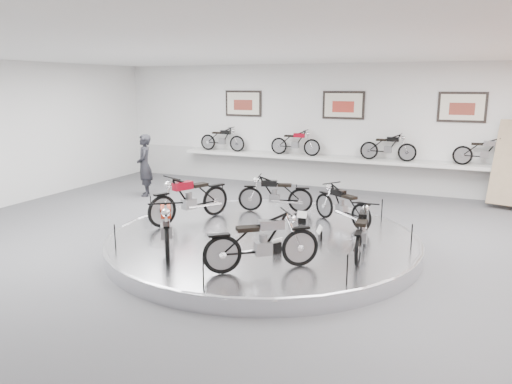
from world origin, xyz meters
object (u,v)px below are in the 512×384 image
at_px(bike_b, 275,194).
at_px(bike_f, 362,231).
at_px(bike_a, 342,205).
at_px(shelf, 339,159).
at_px(bike_d, 166,224).
at_px(bike_c, 190,198).
at_px(display_platform, 263,241).
at_px(bike_e, 262,241).
at_px(visitor, 145,165).

bearing_deg(bike_b, bike_f, 123.32).
relative_size(bike_a, bike_f, 0.99).
bearing_deg(shelf, bike_f, -72.61).
distance_m(bike_b, bike_d, 3.64).
relative_size(bike_b, bike_d, 0.87).
bearing_deg(bike_b, bike_c, 31.62).
relative_size(display_platform, bike_a, 4.24).
distance_m(shelf, bike_b, 4.57).
xyz_separation_m(bike_e, bike_f, (1.38, 1.43, -0.05)).
relative_size(shelf, bike_f, 7.24).
relative_size(bike_e, bike_f, 1.12).
bearing_deg(display_platform, bike_e, -67.70).
xyz_separation_m(shelf, visitor, (-5.23, -3.17, -0.06)).
relative_size(bike_a, visitor, 0.80).
bearing_deg(bike_b, bike_d, 62.44).
relative_size(display_platform, bike_c, 3.47).
bearing_deg(bike_e, bike_f, 7.67).
xyz_separation_m(display_platform, bike_f, (2.14, -0.43, 0.60)).
distance_m(display_platform, bike_d, 2.19).
xyz_separation_m(bike_d, bike_f, (3.37, 1.26, -0.08)).
relative_size(display_platform, bike_f, 4.21).
bearing_deg(bike_e, visitor, 101.23).
bearing_deg(display_platform, bike_b, 103.42).
bearing_deg(bike_c, shelf, -173.83).
distance_m(display_platform, bike_a, 2.04).
distance_m(bike_d, visitor, 6.34).
distance_m(shelf, bike_c, 6.39).
height_order(display_platform, bike_b, bike_b).
height_order(display_platform, bike_c, bike_c).
bearing_deg(bike_c, bike_a, 133.02).
distance_m(bike_b, bike_e, 3.91).
xyz_separation_m(bike_a, visitor, (-6.54, 1.79, 0.20)).
height_order(shelf, bike_f, bike_f).
bearing_deg(visitor, bike_b, 41.28).
bearing_deg(visitor, shelf, 88.44).
bearing_deg(bike_a, visitor, 18.60).
height_order(shelf, bike_e, bike_e).
relative_size(bike_b, visitor, 0.82).
xyz_separation_m(shelf, bike_b, (-0.44, -4.54, -0.25)).
distance_m(shelf, bike_e, 8.30).
xyz_separation_m(bike_c, bike_f, (4.05, -0.73, -0.10)).
height_order(shelf, bike_d, bike_d).
height_order(bike_a, bike_b, bike_b).
bearing_deg(bike_b, bike_a, 151.36).
distance_m(display_platform, bike_b, 2.01).
bearing_deg(bike_c, display_platform, 104.64).
bearing_deg(bike_c, bike_d, 42.59).
height_order(bike_a, bike_d, bike_d).
relative_size(bike_d, bike_e, 1.05).
xyz_separation_m(display_platform, bike_d, (-1.23, -1.69, 0.67)).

